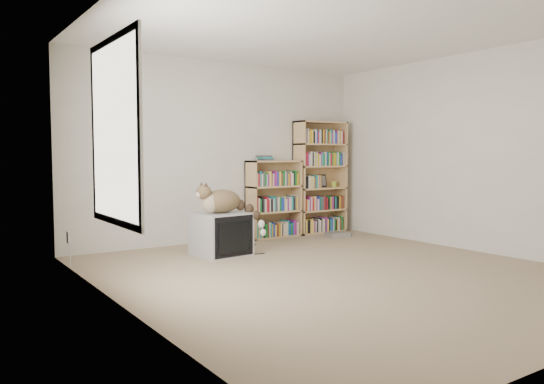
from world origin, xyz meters
TOP-DOWN VIEW (x-y plane):
  - floor at (0.00, 0.00)m, footprint 4.50×5.00m
  - wall_back at (0.00, 2.50)m, footprint 4.50×0.02m
  - wall_left at (-2.25, 0.00)m, footprint 0.02×5.00m
  - wall_right at (2.25, 0.00)m, footprint 0.02×5.00m
  - ceiling at (0.00, 0.00)m, footprint 4.50×5.00m
  - window at (-2.24, 0.20)m, footprint 0.02×1.22m
  - crt_tv at (-0.55, 1.54)m, footprint 0.65×0.60m
  - cat at (-0.50, 1.46)m, footprint 0.78×0.55m
  - bookcase_tall at (1.65, 2.36)m, footprint 0.86×0.30m
  - bookcase_short at (0.77, 2.36)m, footprint 0.82×0.30m
  - book_stack at (0.63, 2.36)m, footprint 0.18×0.23m
  - green_mug at (1.92, 2.34)m, footprint 0.08×0.08m
  - framed_print at (1.77, 2.44)m, footprint 0.15×0.05m
  - dvd_player at (1.55, 1.81)m, footprint 0.36×0.28m
  - wall_outlet at (-2.24, 1.88)m, footprint 0.01×0.08m
  - floor_cables at (0.12, 1.65)m, footprint 1.20×0.70m

SIDE VIEW (x-z plane):
  - floor at x=0.00m, z-range -0.01..0.01m
  - floor_cables at x=0.12m, z-range 0.00..0.01m
  - dvd_player at x=1.55m, z-range 0.00..0.08m
  - crt_tv at x=-0.55m, z-range 0.00..0.52m
  - wall_outlet at x=-2.24m, z-range 0.26..0.39m
  - bookcase_short at x=0.77m, z-range -0.05..1.08m
  - cat at x=-0.50m, z-range 0.32..0.93m
  - green_mug at x=1.92m, z-range 0.71..0.79m
  - framed_print at x=1.77m, z-range 0.71..0.90m
  - bookcase_tall at x=1.65m, z-range -0.04..1.69m
  - book_stack at x=0.63m, z-range 1.13..1.21m
  - wall_back at x=0.00m, z-range 0.00..2.50m
  - wall_left at x=-2.25m, z-range 0.00..2.50m
  - wall_right at x=2.25m, z-range 0.00..2.50m
  - window at x=-2.24m, z-range 0.64..2.16m
  - ceiling at x=0.00m, z-range 2.49..2.51m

